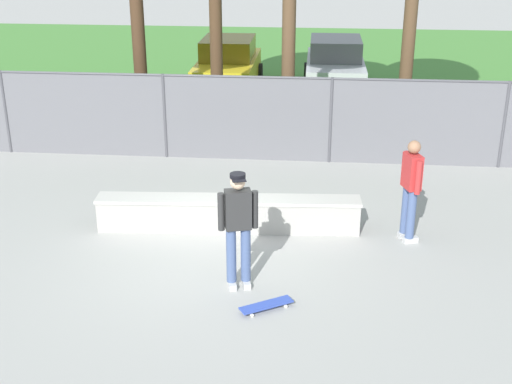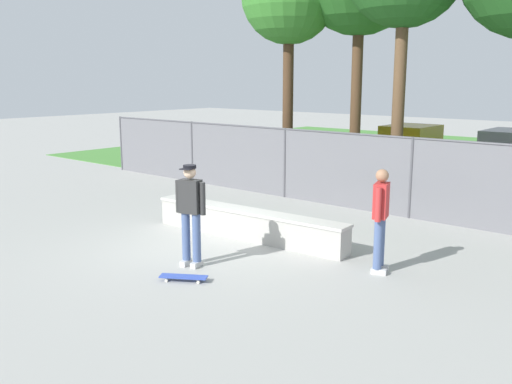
{
  "view_description": "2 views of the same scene",
  "coord_description": "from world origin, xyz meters",
  "px_view_note": "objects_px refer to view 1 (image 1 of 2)",
  "views": [
    {
      "loc": [
        1.63,
        -9.94,
        5.26
      ],
      "look_at": [
        0.62,
        0.65,
        0.95
      ],
      "focal_mm": 47.85,
      "sensor_mm": 36.0,
      "label": 1
    },
    {
      "loc": [
        7.65,
        -7.47,
        3.3
      ],
      "look_at": [
        0.63,
        0.77,
        1.13
      ],
      "focal_mm": 39.36,
      "sensor_mm": 36.0,
      "label": 2
    }
  ],
  "objects_px": {
    "car_yellow": "(228,65)",
    "car_silver": "(335,65)",
    "concrete_ledge": "(228,214)",
    "bystander": "(411,186)",
    "skateboard": "(266,305)",
    "skateboarder": "(238,225)"
  },
  "relations": [
    {
      "from": "skateboard",
      "to": "car_yellow",
      "type": "bearing_deg",
      "value": 99.92
    },
    {
      "from": "skateboard",
      "to": "bystander",
      "type": "xyz_separation_m",
      "value": [
        2.25,
        2.51,
        0.94
      ]
    },
    {
      "from": "skateboarder",
      "to": "car_silver",
      "type": "relative_size",
      "value": 0.44
    },
    {
      "from": "skateboarder",
      "to": "car_silver",
      "type": "distance_m",
      "value": 13.01
    },
    {
      "from": "skateboarder",
      "to": "car_silver",
      "type": "xyz_separation_m",
      "value": [
        1.6,
        12.91,
        -0.19
      ]
    },
    {
      "from": "car_silver",
      "to": "bystander",
      "type": "distance_m",
      "value": 11.09
    },
    {
      "from": "skateboard",
      "to": "bystander",
      "type": "height_order",
      "value": "bystander"
    },
    {
      "from": "skateboarder",
      "to": "bystander",
      "type": "height_order",
      "value": "skateboarder"
    },
    {
      "from": "concrete_ledge",
      "to": "car_silver",
      "type": "distance_m",
      "value": 11.11
    },
    {
      "from": "concrete_ledge",
      "to": "bystander",
      "type": "height_order",
      "value": "bystander"
    },
    {
      "from": "concrete_ledge",
      "to": "skateboard",
      "type": "xyz_separation_m",
      "value": [
        0.9,
        -2.63,
        -0.24
      ]
    },
    {
      "from": "skateboarder",
      "to": "car_yellow",
      "type": "relative_size",
      "value": 0.44
    },
    {
      "from": "car_yellow",
      "to": "bystander",
      "type": "bearing_deg",
      "value": -66.92
    },
    {
      "from": "concrete_ledge",
      "to": "bystander",
      "type": "distance_m",
      "value": 3.23
    },
    {
      "from": "skateboard",
      "to": "skateboarder",
      "type": "bearing_deg",
      "value": 126.76
    },
    {
      "from": "concrete_ledge",
      "to": "car_silver",
      "type": "relative_size",
      "value": 1.12
    },
    {
      "from": "car_silver",
      "to": "bystander",
      "type": "bearing_deg",
      "value": -84.16
    },
    {
      "from": "concrete_ledge",
      "to": "car_silver",
      "type": "height_order",
      "value": "car_silver"
    },
    {
      "from": "car_yellow",
      "to": "car_silver",
      "type": "xyz_separation_m",
      "value": [
        3.44,
        0.32,
        0.0
      ]
    },
    {
      "from": "skateboarder",
      "to": "skateboard",
      "type": "relative_size",
      "value": 2.34
    },
    {
      "from": "car_yellow",
      "to": "car_silver",
      "type": "distance_m",
      "value": 3.45
    },
    {
      "from": "concrete_ledge",
      "to": "car_yellow",
      "type": "height_order",
      "value": "car_yellow"
    }
  ]
}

